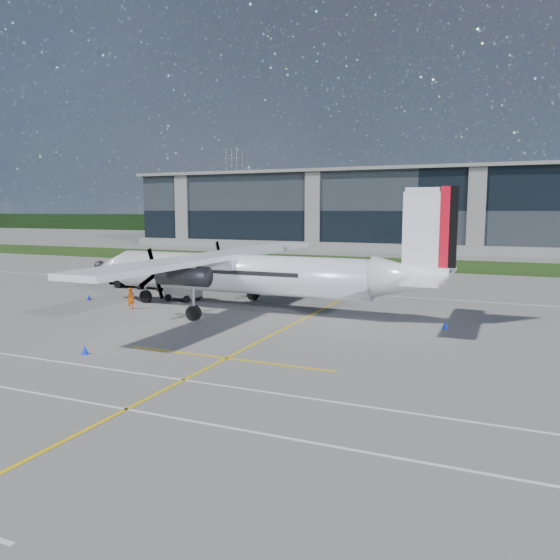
{
  "coord_description": "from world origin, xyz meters",
  "views": [
    {
      "loc": [
        16.59,
        -30.3,
        7.71
      ],
      "look_at": [
        0.77,
        6.18,
        2.57
      ],
      "focal_mm": 35.0,
      "sensor_mm": 36.0,
      "label": 1
    }
  ],
  "objects": [
    {
      "name": "terminal_building",
      "position": [
        0.0,
        80.0,
        7.5
      ],
      "size": [
        120.0,
        20.0,
        15.0
      ],
      "primitive_type": "cube",
      "color": "black",
      "rests_on": "ground"
    },
    {
      "name": "tree_line",
      "position": [
        0.0,
        140.0,
        3.0
      ],
      "size": [
        400.0,
        6.0,
        6.0
      ],
      "primitive_type": "cube",
      "color": "black",
      "rests_on": "ground"
    },
    {
      "name": "white_lane_line",
      "position": [
        0.0,
        -14.0,
        0.01
      ],
      "size": [
        90.0,
        0.15,
        0.01
      ],
      "primitive_type": "cube",
      "color": "white",
      "rests_on": "ground"
    },
    {
      "name": "safety_cone_fwd",
      "position": [
        -16.96,
        5.64,
        0.25
      ],
      "size": [
        0.36,
        0.36,
        0.5
      ],
      "primitive_type": "cone",
      "color": "#0E2FF3",
      "rests_on": "ground"
    },
    {
      "name": "ground_crew_person",
      "position": [
        -10.78,
        3.56,
        0.96
      ],
      "size": [
        0.79,
        0.92,
        1.92
      ],
      "primitive_type": "imported",
      "rotation": [
        0.0,
        0.0,
        1.23
      ],
      "color": "#F25907",
      "rests_on": "ground"
    },
    {
      "name": "grass_strip",
      "position": [
        0.0,
        48.0,
        0.02
      ],
      "size": [
        400.0,
        18.0,
        0.04
      ],
      "primitive_type": "cube",
      "color": "#1B330E",
      "rests_on": "ground"
    },
    {
      "name": "pylon_west",
      "position": [
        -80.0,
        150.0,
        15.0
      ],
      "size": [
        9.0,
        4.6,
        30.0
      ],
      "primitive_type": null,
      "color": "gray",
      "rests_on": "ground"
    },
    {
      "name": "baggage_tug",
      "position": [
        -9.28,
        8.59,
        0.92
      ],
      "size": [
        3.06,
        1.84,
        1.84
      ],
      "primitive_type": null,
      "color": "silver",
      "rests_on": "ground"
    },
    {
      "name": "safety_cone_portwing",
      "position": [
        -4.39,
        -8.3,
        0.25
      ],
      "size": [
        0.36,
        0.36,
        0.5
      ],
      "primitive_type": "cone",
      "color": "#0E2FF3",
      "rests_on": "ground"
    },
    {
      "name": "turboprop_aircraft",
      "position": [
        -1.7,
        6.43,
        4.61
      ],
      "size": [
        29.6,
        30.7,
        9.21
      ],
      "primitive_type": null,
      "color": "white",
      "rests_on": "ground"
    },
    {
      "name": "yellow_taxiway_centerline",
      "position": [
        3.0,
        10.0,
        0.01
      ],
      "size": [
        0.2,
        70.0,
        0.01
      ],
      "primitive_type": "cube",
      "color": "yellow",
      "rests_on": "ground"
    },
    {
      "name": "fuel_tanker_truck",
      "position": [
        -17.48,
        13.5,
        1.42
      ],
      "size": [
        7.56,
        2.46,
        2.84
      ],
      "primitive_type": null,
      "color": "silver",
      "rests_on": "ground"
    },
    {
      "name": "safety_cone_stbdwing",
      "position": [
        -4.99,
        21.75,
        0.25
      ],
      "size": [
        0.36,
        0.36,
        0.5
      ],
      "primitive_type": "cone",
      "color": "#0E2FF3",
      "rests_on": "ground"
    },
    {
      "name": "ground",
      "position": [
        0.0,
        40.0,
        0.0
      ],
      "size": [
        400.0,
        400.0,
        0.0
      ],
      "primitive_type": "plane",
      "color": "slate",
      "rests_on": "ground"
    },
    {
      "name": "safety_cone_tail",
      "position": [
        12.61,
        6.0,
        0.25
      ],
      "size": [
        0.36,
        0.36,
        0.5
      ],
      "primitive_type": "cone",
      "color": "#0E2FF3",
      "rests_on": "ground"
    }
  ]
}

